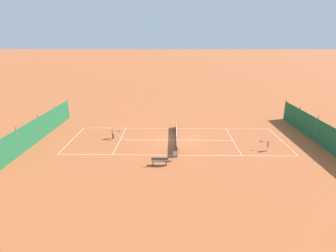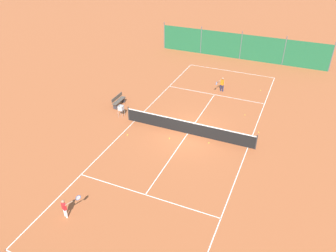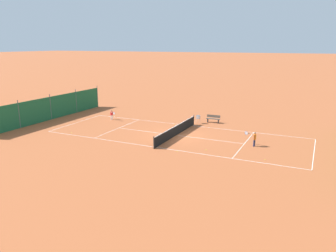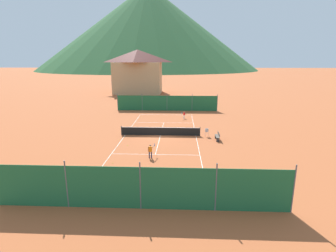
# 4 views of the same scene
# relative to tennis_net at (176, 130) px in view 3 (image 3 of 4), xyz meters

# --- Properties ---
(ground_plane) EXTENTS (600.00, 600.00, 0.00)m
(ground_plane) POSITION_rel_tennis_net_xyz_m (0.00, 0.00, -0.50)
(ground_plane) COLOR #A8542D
(court_line_markings) EXTENTS (8.25, 23.85, 0.01)m
(court_line_markings) POSITION_rel_tennis_net_xyz_m (0.00, 0.00, -0.50)
(court_line_markings) COLOR white
(court_line_markings) RESTS_ON ground
(tennis_net) EXTENTS (9.18, 0.08, 1.06)m
(tennis_net) POSITION_rel_tennis_net_xyz_m (0.00, 0.00, 0.00)
(tennis_net) COLOR #2D2D2D
(tennis_net) RESTS_ON ground
(windscreen_fence_far) EXTENTS (17.28, 0.08, 2.90)m
(windscreen_fence_far) POSITION_rel_tennis_net_xyz_m (-0.00, 15.50, 0.81)
(windscreen_fence_far) COLOR #1E6038
(windscreen_fence_far) RESTS_ON ground
(player_near_service) EXTENTS (0.64, 0.86, 1.10)m
(player_near_service) POSITION_rel_tennis_net_xyz_m (2.84, 9.23, 0.15)
(player_near_service) COLOR white
(player_near_service) RESTS_ON ground
(player_far_service) EXTENTS (0.55, 1.01, 1.25)m
(player_far_service) POSITION_rel_tennis_net_xyz_m (-0.34, -7.24, 0.23)
(player_far_service) COLOR #23284C
(player_far_service) RESTS_ON ground
(tennis_ball_alley_left) EXTENTS (0.07, 0.07, 0.07)m
(tennis_ball_alley_left) POSITION_rel_tennis_net_xyz_m (-4.41, -2.03, -0.47)
(tennis_ball_alley_left) COLOR #CCE033
(tennis_ball_alley_left) RESTS_ON ground
(tennis_ball_far_corner) EXTENTS (0.07, 0.07, 0.07)m
(tennis_ball_far_corner) POSITION_rel_tennis_net_xyz_m (-3.61, 9.43, -0.47)
(tennis_ball_far_corner) COLOR #CCE033
(tennis_ball_far_corner) RESTS_ON ground
(tennis_ball_by_net_right) EXTENTS (0.07, 0.07, 0.07)m
(tennis_ball_by_net_right) POSITION_rel_tennis_net_xyz_m (-1.67, 0.53, -0.47)
(tennis_ball_by_net_right) COLOR #CCE033
(tennis_ball_by_net_right) RESTS_ON ground
(tennis_ball_service_box) EXTENTS (0.07, 0.07, 0.07)m
(tennis_ball_service_box) POSITION_rel_tennis_net_xyz_m (-3.06, -3.99, -0.47)
(tennis_ball_service_box) COLOR #CCE033
(tennis_ball_service_box) RESTS_ON ground
(tennis_ball_by_net_left) EXTENTS (0.07, 0.07, 0.07)m
(tennis_ball_by_net_left) POSITION_rel_tennis_net_xyz_m (0.90, 1.07, -0.47)
(tennis_ball_by_net_left) COLOR #CCE033
(tennis_ball_by_net_left) RESTS_ON ground
(tennis_ball_mid_court) EXTENTS (0.07, 0.07, 0.07)m
(tennis_ball_mid_court) POSITION_rel_tennis_net_xyz_m (3.66, 1.82, -0.47)
(tennis_ball_mid_court) COLOR #CCE033
(tennis_ball_mid_court) RESTS_ON ground
(tennis_ball_alley_right) EXTENTS (0.07, 0.07, 0.07)m
(tennis_ball_alley_right) POSITION_rel_tennis_net_xyz_m (-3.38, -8.68, -0.47)
(tennis_ball_alley_right) COLOR #CCE033
(tennis_ball_alley_right) RESTS_ON ground
(ball_hopper) EXTENTS (0.36, 0.36, 0.89)m
(ball_hopper) POSITION_rel_tennis_net_xyz_m (5.30, -0.22, 0.15)
(ball_hopper) COLOR #B7B7BC
(ball_hopper) RESTS_ON ground
(courtside_bench) EXTENTS (0.36, 1.50, 0.84)m
(courtside_bench) POSITION_rel_tennis_net_xyz_m (6.34, -1.59, -0.05)
(courtside_bench) COLOR #51473D
(courtside_bench) RESTS_ON ground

